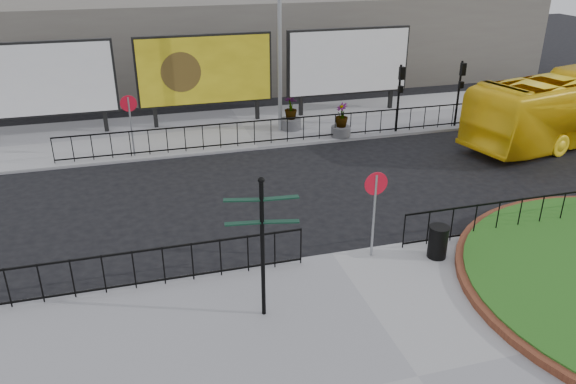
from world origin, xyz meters
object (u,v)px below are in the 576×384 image
object	(u,v)px
litter_bin	(438,242)
bus	(573,107)
fingerpost_sign	(262,235)
planter_c	(341,123)
planter_b	(291,117)
billboard_mid	(205,71)
lamp_post	(280,23)

from	to	relation	value
litter_bin	bus	distance (m)	13.04
fingerpost_sign	bus	xyz separation A→B (m)	(15.79, 8.67, -0.69)
litter_bin	planter_c	xyz separation A→B (m)	(1.15, 10.36, 0.15)
fingerpost_sign	planter_b	xyz separation A→B (m)	(4.47, 13.15, -1.51)
litter_bin	fingerpost_sign	bearing A→B (deg)	-167.02
billboard_mid	litter_bin	size ratio (longest dim) A/B	6.74
litter_bin	bus	world-z (taller)	bus
bus	lamp_post	bearing A→B (deg)	55.97
planter_b	planter_c	size ratio (longest dim) A/B	1.01
fingerpost_sign	planter_c	distance (m)	13.24
fingerpost_sign	litter_bin	xyz separation A→B (m)	(5.15, 1.19, -1.62)
litter_bin	planter_b	size ratio (longest dim) A/B	0.61
planter_b	planter_c	bearing A→B (deg)	-41.10
lamp_post	litter_bin	xyz separation A→B (m)	(1.18, -11.96, -4.24)
bus	planter_c	bearing A→B (deg)	59.85
bus	billboard_mid	bearing A→B (deg)	53.21
fingerpost_sign	planter_b	distance (m)	13.97
planter_c	billboard_mid	bearing A→B (deg)	146.19
fingerpost_sign	bus	world-z (taller)	fingerpost_sign
billboard_mid	litter_bin	distance (m)	14.69
litter_bin	bus	bearing A→B (deg)	35.13
lamp_post	billboard_mid	bearing A→B (deg)	146.75
fingerpost_sign	litter_bin	distance (m)	5.53
lamp_post	planter_b	xyz separation A→B (m)	(0.49, -0.00, -4.13)
billboard_mid	planter_b	size ratio (longest dim) A/B	4.09
bus	litter_bin	bearing A→B (deg)	111.85
lamp_post	planter_c	xyz separation A→B (m)	(2.33, -1.60, -4.09)
bus	planter_b	xyz separation A→B (m)	(-11.33, 4.48, -0.82)
billboard_mid	bus	xyz separation A→B (m)	(14.83, -6.45, -1.09)
billboard_mid	lamp_post	xyz separation A→B (m)	(3.01, -1.97, 2.23)
litter_bin	bus	size ratio (longest dim) A/B	0.08
litter_bin	planter_c	size ratio (longest dim) A/B	0.61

